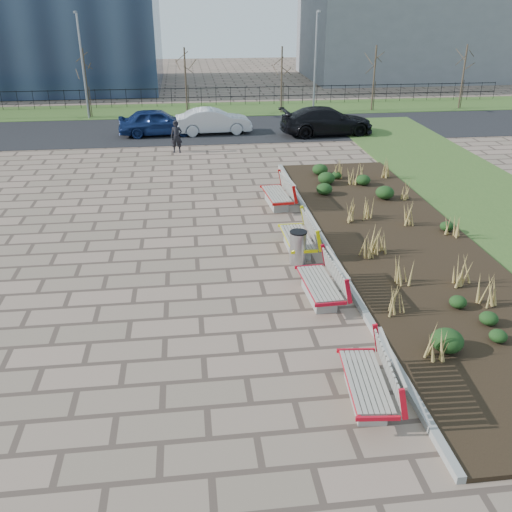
{
  "coord_description": "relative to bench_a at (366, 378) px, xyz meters",
  "views": [
    {
      "loc": [
        -0.12,
        -10.21,
        7.09
      ],
      "look_at": [
        1.5,
        3.0,
        0.9
      ],
      "focal_mm": 40.0,
      "sensor_mm": 36.0,
      "label": 1
    }
  ],
  "objects": [
    {
      "name": "bench_d",
      "position": [
        0.0,
        10.98,
        0.0
      ],
      "size": [
        1.06,
        2.16,
        1.0
      ],
      "primitive_type": null,
      "rotation": [
        0.0,
        0.0,
        0.08
      ],
      "color": "#AE0C0B",
      "rests_on": "ground"
    },
    {
      "name": "bench_a",
      "position": [
        0.0,
        0.0,
        0.0
      ],
      "size": [
        1.09,
        2.17,
        1.0
      ],
      "primitive_type": null,
      "rotation": [
        0.0,
        0.0,
        -0.09
      ],
      "color": "red",
      "rests_on": "ground"
    },
    {
      "name": "planting_bed",
      "position": [
        3.25,
        6.8,
        -0.45
      ],
      "size": [
        4.5,
        18.0,
        0.1
      ],
      "primitive_type": "cube",
      "color": "black",
      "rests_on": "ground"
    },
    {
      "name": "tree_d",
      "position": [
        3.0,
        28.3,
        1.54
      ],
      "size": [
        1.4,
        1.4,
        4.0
      ],
      "primitive_type": null,
      "color": "#4C3D2D",
      "rests_on": "grass_verge_far"
    },
    {
      "name": "tree_b",
      "position": [
        -9.0,
        28.3,
        1.54
      ],
      "size": [
        1.4,
        1.4,
        4.0
      ],
      "primitive_type": null,
      "color": "#4C3D2D",
      "rests_on": "grass_verge_far"
    },
    {
      "name": "car_black",
      "position": [
        4.44,
        21.85,
        0.25
      ],
      "size": [
        5.15,
        2.38,
        1.46
      ],
      "primitive_type": "imported",
      "rotation": [
        0.0,
        0.0,
        1.64
      ],
      "color": "black",
      "rests_on": "road"
    },
    {
      "name": "car_silver",
      "position": [
        -1.63,
        22.83,
        0.19
      ],
      "size": [
        4.16,
        1.72,
        1.34
      ],
      "primitive_type": "imported",
      "rotation": [
        0.0,
        0.0,
        1.65
      ],
      "color": "#B8BAC0",
      "rests_on": "road"
    },
    {
      "name": "bench_c",
      "position": [
        0.0,
        6.96,
        0.0
      ],
      "size": [
        0.94,
        2.12,
        1.0
      ],
      "primitive_type": null,
      "rotation": [
        0.0,
        0.0,
        0.02
      ],
      "color": "#DAD30B",
      "rests_on": "ground"
    },
    {
      "name": "lamp_west",
      "position": [
        -9.0,
        27.8,
        2.54
      ],
      "size": [
        0.24,
        0.6,
        6.0
      ],
      "primitive_type": null,
      "color": "gray",
      "rests_on": "grass_verge_far"
    },
    {
      "name": "tree_f",
      "position": [
        15.0,
        28.3,
        1.54
      ],
      "size": [
        1.4,
        1.4,
        4.0
      ],
      "primitive_type": null,
      "color": "#4C3D2D",
      "rests_on": "grass_verge_far"
    },
    {
      "name": "ground",
      "position": [
        -3.0,
        1.8,
        -0.5
      ],
      "size": [
        120.0,
        120.0,
        0.0
      ],
      "primitive_type": "plane",
      "color": "#846B5B",
      "rests_on": "ground"
    },
    {
      "name": "litter_bin",
      "position": [
        -0.13,
        6.12,
        -0.02
      ],
      "size": [
        0.48,
        0.48,
        0.96
      ],
      "primitive_type": "cylinder",
      "color": "#B2B2B7",
      "rests_on": "ground"
    },
    {
      "name": "building_grey",
      "position": [
        17.0,
        43.8,
        4.5
      ],
      "size": [
        18.0,
        12.0,
        10.0
      ],
      "primitive_type": "cube",
      "color": "slate",
      "rests_on": "ground"
    },
    {
      "name": "tree_c",
      "position": [
        -3.0,
        28.3,
        1.54
      ],
      "size": [
        1.4,
        1.4,
        4.0
      ],
      "primitive_type": null,
      "color": "#4C3D2D",
      "rests_on": "grass_verge_far"
    },
    {
      "name": "road",
      "position": [
        -3.0,
        23.8,
        -0.49
      ],
      "size": [
        80.0,
        7.0,
        0.02
      ],
      "primitive_type": "cube",
      "color": "black",
      "rests_on": "ground"
    },
    {
      "name": "bench_b",
      "position": [
        0.0,
        3.97,
        0.0
      ],
      "size": [
        1.0,
        2.14,
        1.0
      ],
      "primitive_type": null,
      "rotation": [
        0.0,
        0.0,
        0.05
      ],
      "color": "#A80B1E",
      "rests_on": "ground"
    },
    {
      "name": "planting_curb",
      "position": [
        0.92,
        6.8,
        -0.42
      ],
      "size": [
        0.16,
        18.0,
        0.15
      ],
      "primitive_type": "cube",
      "color": "gray",
      "rests_on": "ground"
    },
    {
      "name": "pedestrian",
      "position": [
        -3.61,
        19.05,
        0.26
      ],
      "size": [
        0.59,
        0.42,
        1.53
      ],
      "primitive_type": "imported",
      "rotation": [
        0.0,
        0.0,
        -0.1
      ],
      "color": "black",
      "rests_on": "ground"
    },
    {
      "name": "grass_verge_far",
      "position": [
        -3.0,
        29.8,
        -0.48
      ],
      "size": [
        80.0,
        5.0,
        0.04
      ],
      "primitive_type": "cube",
      "color": "#33511E",
      "rests_on": "ground"
    },
    {
      "name": "car_blue",
      "position": [
        -4.64,
        22.81,
        0.22
      ],
      "size": [
        4.26,
        2.02,
        1.41
      ],
      "primitive_type": "imported",
      "rotation": [
        0.0,
        0.0,
        1.66
      ],
      "color": "navy",
      "rests_on": "road"
    },
    {
      "name": "railing_fence",
      "position": [
        -3.0,
        31.3,
        0.14
      ],
      "size": [
        44.0,
        0.1,
        1.2
      ],
      "primitive_type": null,
      "color": "black",
      "rests_on": "grass_verge_far"
    },
    {
      "name": "tree_e",
      "position": [
        9.0,
        28.3,
        1.54
      ],
      "size": [
        1.4,
        1.4,
        4.0
      ],
      "primitive_type": null,
      "color": "#4C3D2D",
      "rests_on": "grass_verge_far"
    },
    {
      "name": "lamp_east",
      "position": [
        5.0,
        27.8,
        2.54
      ],
      "size": [
        0.24,
        0.6,
        6.0
      ],
      "primitive_type": null,
      "color": "gray",
      "rests_on": "grass_verge_far"
    }
  ]
}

